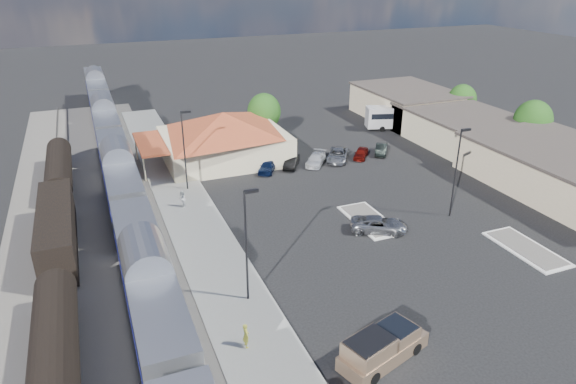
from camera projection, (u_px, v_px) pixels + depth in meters
name	position (u px, v px, depth m)	size (l,w,h in m)	color
ground	(342.00, 237.00, 47.14)	(280.00, 280.00, 0.00)	black
railbed	(97.00, 239.00, 46.77)	(16.00, 100.00, 0.12)	#4C4944
platform	(199.00, 231.00, 48.12)	(5.50, 92.00, 0.18)	gray
passenger_train	(120.00, 180.00, 52.14)	(3.00, 104.00, 5.55)	silver
freight_cars	(57.00, 232.00, 44.13)	(2.80, 46.00, 4.00)	black
station_depot	(223.00, 136.00, 64.67)	(18.35, 12.24, 6.20)	beige
buildings_east	(482.00, 135.00, 67.84)	(14.40, 51.40, 4.80)	#C6B28C
traffic_island_south	(369.00, 220.00, 50.16)	(3.30, 7.50, 0.21)	silver
traffic_island_north	(526.00, 249.00, 45.07)	(3.30, 7.50, 0.21)	silver
lamp_plat_s	(247.00, 238.00, 36.18)	(1.08, 0.25, 9.00)	black
lamp_plat_n	(185.00, 144.00, 54.83)	(1.08, 0.25, 9.00)	black
lamp_lot	(457.00, 166.00, 49.08)	(1.08, 0.25, 9.00)	black
tree_east_b	(533.00, 121.00, 67.15)	(4.94, 4.94, 6.96)	#382314
tree_east_c	(462.00, 100.00, 79.21)	(4.41, 4.41, 6.21)	#382314
tree_depot	(264.00, 112.00, 71.96)	(4.71, 4.71, 6.63)	#382314
pickup_truck	(384.00, 346.00, 32.22)	(6.64, 4.07, 2.16)	#A28163
suv	(379.00, 225.00, 47.87)	(2.45, 5.30, 1.47)	gray
coach_bus	(402.00, 116.00, 77.32)	(11.13, 5.42, 3.50)	white
person_a	(246.00, 335.00, 33.10)	(0.64, 0.42, 1.77)	#D7D543
person_b	(182.00, 199.00, 52.32)	(0.85, 0.66, 1.75)	white
parked_car_a	(268.00, 166.00, 61.82)	(1.69, 4.19, 1.43)	#0C1A3F
parked_car_b	(291.00, 162.00, 63.17)	(1.47, 4.23, 1.39)	black
parked_car_c	(316.00, 159.00, 64.01)	(1.89, 4.64, 1.35)	white
parked_car_d	(338.00, 155.00, 65.33)	(2.44, 5.29, 1.47)	gray
parked_car_e	(361.00, 153.00, 66.20)	(1.51, 3.76, 1.28)	maroon
parked_car_f	(381.00, 149.00, 67.53)	(1.43, 4.10, 1.35)	black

